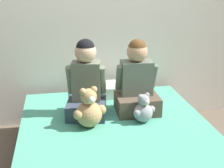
{
  "coord_description": "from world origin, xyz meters",
  "views": [
    {
      "loc": [
        -0.42,
        -1.9,
        1.47
      ],
      "look_at": [
        0.0,
        0.39,
        0.65
      ],
      "focal_mm": 50.0,
      "sensor_mm": 36.0,
      "label": 1
    }
  ],
  "objects_px": {
    "child_on_right": "(137,83)",
    "pillow_at_headboard": "(103,90)",
    "child_on_left": "(86,83)",
    "bed": "(122,162)",
    "teddy_bear_held_by_right_child": "(143,110)",
    "teddy_bear_held_by_left_child": "(89,110)"
  },
  "relations": [
    {
      "from": "child_on_left",
      "to": "child_on_right",
      "type": "height_order",
      "value": "child_on_left"
    },
    {
      "from": "child_on_left",
      "to": "child_on_right",
      "type": "bearing_deg",
      "value": 10.7
    },
    {
      "from": "bed",
      "to": "teddy_bear_held_by_right_child",
      "type": "xyz_separation_m",
      "value": [
        0.22,
        0.25,
        0.28
      ]
    },
    {
      "from": "child_on_right",
      "to": "teddy_bear_held_by_right_child",
      "type": "height_order",
      "value": "child_on_right"
    },
    {
      "from": "bed",
      "to": "pillow_at_headboard",
      "type": "relative_size",
      "value": 4.38
    },
    {
      "from": "bed",
      "to": "pillow_at_headboard",
      "type": "height_order",
      "value": "pillow_at_headboard"
    },
    {
      "from": "child_on_left",
      "to": "child_on_right",
      "type": "relative_size",
      "value": 1.03
    },
    {
      "from": "child_on_right",
      "to": "teddy_bear_held_by_right_child",
      "type": "xyz_separation_m",
      "value": [
        0.0,
        -0.22,
        -0.15
      ]
    },
    {
      "from": "child_on_left",
      "to": "pillow_at_headboard",
      "type": "distance_m",
      "value": 0.49
    },
    {
      "from": "teddy_bear_held_by_left_child",
      "to": "teddy_bear_held_by_right_child",
      "type": "xyz_separation_m",
      "value": [
        0.43,
        0.0,
        -0.03
      ]
    },
    {
      "from": "teddy_bear_held_by_right_child",
      "to": "teddy_bear_held_by_left_child",
      "type": "bearing_deg",
      "value": 158.04
    },
    {
      "from": "bed",
      "to": "pillow_at_headboard",
      "type": "distance_m",
      "value": 0.89
    },
    {
      "from": "teddy_bear_held_by_left_child",
      "to": "teddy_bear_held_by_right_child",
      "type": "height_order",
      "value": "teddy_bear_held_by_left_child"
    },
    {
      "from": "bed",
      "to": "pillow_at_headboard",
      "type": "bearing_deg",
      "value": 90.0
    },
    {
      "from": "child_on_left",
      "to": "teddy_bear_held_by_right_child",
      "type": "relative_size",
      "value": 2.65
    },
    {
      "from": "pillow_at_headboard",
      "to": "teddy_bear_held_by_left_child",
      "type": "bearing_deg",
      "value": -108.21
    },
    {
      "from": "bed",
      "to": "child_on_right",
      "type": "xyz_separation_m",
      "value": [
        0.22,
        0.47,
        0.44
      ]
    },
    {
      "from": "bed",
      "to": "child_on_left",
      "type": "distance_m",
      "value": 0.68
    },
    {
      "from": "child_on_left",
      "to": "pillow_at_headboard",
      "type": "bearing_deg",
      "value": 74.22
    },
    {
      "from": "bed",
      "to": "child_on_left",
      "type": "xyz_separation_m",
      "value": [
        -0.2,
        0.47,
        0.45
      ]
    },
    {
      "from": "child_on_right",
      "to": "pillow_at_headboard",
      "type": "xyz_separation_m",
      "value": [
        -0.22,
        0.39,
        -0.2
      ]
    },
    {
      "from": "child_on_right",
      "to": "pillow_at_headboard",
      "type": "bearing_deg",
      "value": 121.02
    }
  ]
}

